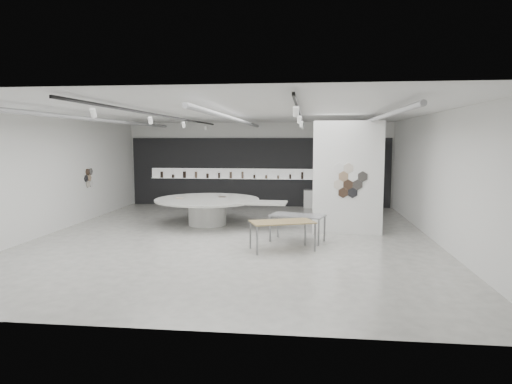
# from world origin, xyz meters

# --- Properties ---
(room) EXTENTS (12.02, 14.02, 3.82)m
(room) POSITION_xyz_m (-0.09, -0.00, 2.07)
(room) COLOR #B5B3AA
(room) RESTS_ON ground
(back_wall_display) EXTENTS (11.80, 0.27, 3.10)m
(back_wall_display) POSITION_xyz_m (-0.08, 6.93, 1.54)
(back_wall_display) COLOR black
(back_wall_display) RESTS_ON ground
(partition_column) EXTENTS (2.20, 0.38, 3.60)m
(partition_column) POSITION_xyz_m (3.50, 1.00, 1.80)
(partition_column) COLOR white
(partition_column) RESTS_ON ground
(display_island) EXTENTS (4.79, 3.85, 0.94)m
(display_island) POSITION_xyz_m (-1.22, 1.96, 0.61)
(display_island) COLOR white
(display_island) RESTS_ON ground
(sample_table_wood) EXTENTS (1.88, 1.39, 0.79)m
(sample_table_wood) POSITION_xyz_m (1.56, -1.49, 0.74)
(sample_table_wood) COLOR olive
(sample_table_wood) RESTS_ON ground
(sample_table_stone) EXTENTS (1.71, 1.17, 0.80)m
(sample_table_stone) POSITION_xyz_m (1.95, -0.37, 0.73)
(sample_table_stone) COLOR gray
(sample_table_stone) RESTS_ON ground
(kitchen_counter) EXTENTS (1.51, 0.74, 1.15)m
(kitchen_counter) POSITION_xyz_m (2.80, 6.54, 0.41)
(kitchen_counter) COLOR white
(kitchen_counter) RESTS_ON ground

